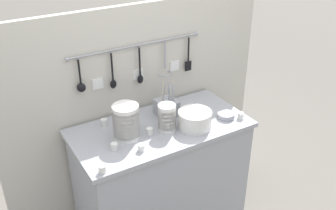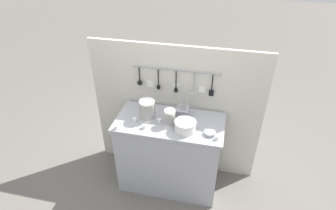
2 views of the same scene
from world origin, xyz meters
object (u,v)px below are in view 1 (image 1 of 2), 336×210
Objects in this scene: cup_by_caddy at (102,169)px; cup_beside_plates at (150,131)px; bowl_stack_tall_left at (167,118)px; cup_edge_near at (104,122)px; steel_mixing_bowl at (226,115)px; cup_front_left at (114,147)px; cup_edge_far at (241,116)px; cup_front_right at (187,113)px; cutlery_caddy at (167,107)px; cup_back_left at (141,147)px; plate_stack at (195,120)px; bowl_stack_wide_centre at (126,122)px.

cup_by_caddy is 1.00× the size of cup_beside_plates.
bowl_stack_tall_left is 0.41m from cup_edge_near.
steel_mixing_bowl is 2.68× the size of cup_front_left.
cup_front_left is at bearing 173.56° from cup_edge_far.
cup_front_right and cup_beside_plates have the same top height.
bowl_stack_tall_left is 0.20m from cutlery_caddy.
cup_back_left is 1.00× the size of cup_beside_plates.
plate_stack is at bearing 178.34° from steel_mixing_bowl.
bowl_stack_tall_left is 1.57× the size of steel_mixing_bowl.
cup_edge_far is (0.29, -0.21, 0.00)m from cup_front_right.
bowl_stack_tall_left is (0.25, -0.05, -0.02)m from bowl_stack_wide_centre.
cup_back_left is 1.00× the size of cup_edge_far.
cup_edge_far is at bearing -12.77° from cup_beside_plates.
cup_beside_plates is at bearing 26.96° from cup_by_caddy.
cup_beside_plates is 1.00× the size of cup_edge_far.
bowl_stack_tall_left is at bearing -156.61° from cup_front_right.
bowl_stack_wide_centre is 0.26m from bowl_stack_tall_left.
bowl_stack_tall_left reaches higher than cup_edge_near.
plate_stack is 4.99× the size of cup_edge_far.
cup_front_right is at bearing 143.74° from steel_mixing_bowl.
cup_edge_near is at bearing 140.68° from bowl_stack_tall_left.
cup_front_left and cup_by_caddy have the same top height.
cup_edge_far is (0.75, -0.18, -0.09)m from bowl_stack_wide_centre.
cutlery_caddy is 6.12× the size of cup_beside_plates.
bowl_stack_tall_left is at bearing 171.03° from steel_mixing_bowl.
cutlery_caddy is 0.50m from cup_edge_far.
bowl_stack_wide_centre is 5.15× the size of cup_back_left.
plate_stack is at bearing 7.77° from cup_back_left.
cup_front_left is (-0.06, -0.29, 0.00)m from cup_edge_near.
steel_mixing_bowl is at bearing -8.97° from bowl_stack_tall_left.
cup_by_caddy is at bearing -153.04° from cup_beside_plates.
plate_stack is 0.70m from cup_by_caddy.
plate_stack is 4.99× the size of cup_edge_near.
cup_front_left is 1.00× the size of cup_beside_plates.
plate_stack is at bearing -33.17° from cup_edge_near.
cup_front_left is at bearing -157.04° from cutlery_caddy.
cup_edge_near is 0.29m from cup_front_left.
bowl_stack_tall_left is 0.51m from cup_edge_far.
bowl_stack_wide_centre reaches higher than bowl_stack_tall_left.
cup_front_right is (-0.21, 0.16, 0.00)m from steel_mixing_bowl.
cup_edge_near is at bearing 66.14° from cup_by_caddy.
steel_mixing_bowl is 0.79m from cup_front_left.
cup_front_left reaches higher than steel_mixing_bowl.
bowl_stack_wide_centre is at bearing 169.91° from steel_mixing_bowl.
steel_mixing_bowl is 0.40m from cutlery_caddy.
plate_stack is 4.99× the size of cup_back_left.
bowl_stack_wide_centre reaches higher than cup_beside_plates.
bowl_stack_tall_left is at bearing 4.05° from cup_front_left.
plate_stack reaches higher than cup_front_left.
cup_edge_near and cup_front_left have the same top height.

